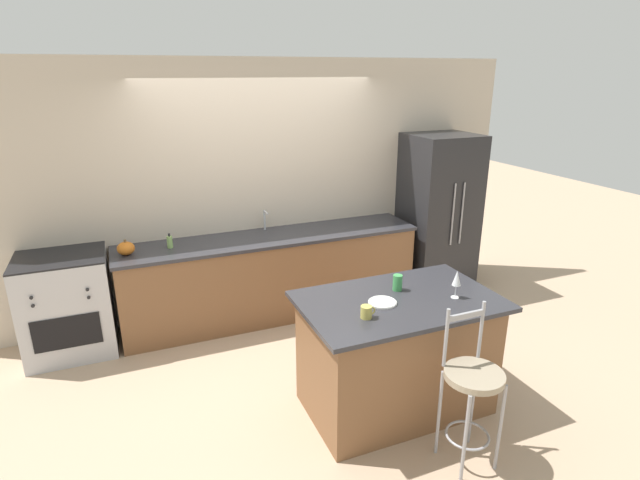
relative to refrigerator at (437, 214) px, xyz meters
The scene contains 14 objects.
ground_plane 2.29m from the refrigerator, behind, with size 18.00×18.00×0.00m, color tan.
wall_back 2.14m from the refrigerator, 169.60° to the left, with size 6.00×0.07×2.70m.
back_counter 2.12m from the refrigerator, behind, with size 3.18×0.69×0.91m.
sink_faucet 2.08m from the refrigerator, behind, with size 0.02×0.13×0.22m.
kitchen_island 2.53m from the refrigerator, 131.42° to the right, with size 1.50×0.93×0.94m.
refrigerator is the anchor object (origin of this frame).
oven_range 4.10m from the refrigerator, behind, with size 0.78×0.67×0.97m.
bar_stool_near 3.00m from the refrigerator, 120.23° to the right, with size 0.39×0.39×1.13m.
dinner_plate 2.60m from the refrigerator, 133.77° to the right, with size 0.21×0.21×0.02m.
wine_glass 2.36m from the refrigerator, 121.86° to the right, with size 0.07×0.07×0.22m.
coffee_mug 2.86m from the refrigerator, 134.70° to the right, with size 0.11×0.08×0.09m.
tumbler_cup 2.33m from the refrigerator, 132.59° to the right, with size 0.07×0.07×0.13m.
pumpkin_decoration 3.50m from the refrigerator, behind, with size 0.16×0.16×0.15m.
soap_bottle 3.09m from the refrigerator, behind, with size 0.05×0.05×0.15m.
Camera 1 is at (-1.43, -4.44, 2.57)m, focal length 28.00 mm.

